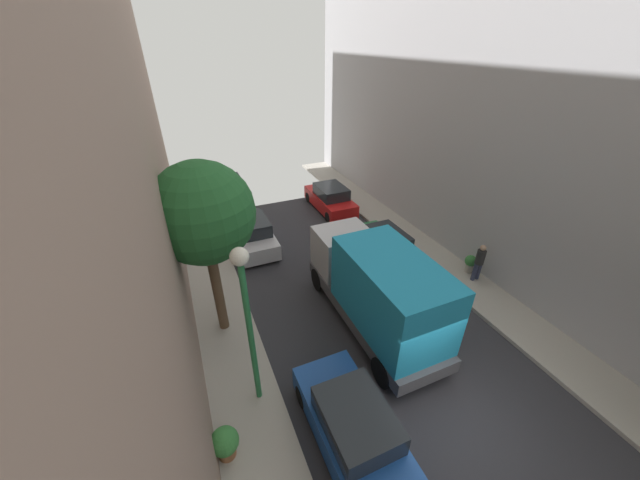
{
  "coord_description": "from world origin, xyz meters",
  "views": [
    {
      "loc": [
        -5.43,
        -3.65,
        9.19
      ],
      "look_at": [
        0.33,
        9.73,
        0.5
      ],
      "focal_mm": 19.11,
      "sensor_mm": 36.0,
      "label": 1
    }
  ],
  "objects_px": {
    "parked_car_left_1": "(354,428)",
    "parked_car_left_3": "(230,191)",
    "lamp_post": "(247,308)",
    "parked_car_right_2": "(330,199)",
    "parked_car_left_2": "(252,233)",
    "potted_plant_2": "(470,262)",
    "parked_car_right_1": "(384,247)",
    "street_tree_0": "(203,214)",
    "potted_plant_1": "(225,443)",
    "pedestrian": "(479,261)",
    "delivery_truck": "(376,287)"
  },
  "relations": [
    {
      "from": "parked_car_left_3",
      "to": "potted_plant_2",
      "type": "relative_size",
      "value": 5.15
    },
    {
      "from": "parked_car_left_2",
      "to": "potted_plant_1",
      "type": "bearing_deg",
      "value": -107.24
    },
    {
      "from": "parked_car_right_2",
      "to": "parked_car_left_3",
      "type": "bearing_deg",
      "value": 145.26
    },
    {
      "from": "parked_car_left_3",
      "to": "pedestrian",
      "type": "height_order",
      "value": "pedestrian"
    },
    {
      "from": "delivery_truck",
      "to": "lamp_post",
      "type": "relative_size",
      "value": 1.29
    },
    {
      "from": "parked_car_left_1",
      "to": "parked_car_left_2",
      "type": "relative_size",
      "value": 1.0
    },
    {
      "from": "parked_car_left_2",
      "to": "lamp_post",
      "type": "relative_size",
      "value": 0.82
    },
    {
      "from": "parked_car_left_1",
      "to": "potted_plant_1",
      "type": "height_order",
      "value": "parked_car_left_1"
    },
    {
      "from": "parked_car_right_2",
      "to": "potted_plant_2",
      "type": "distance_m",
      "value": 9.01
    },
    {
      "from": "parked_car_right_1",
      "to": "potted_plant_2",
      "type": "xyz_separation_m",
      "value": [
        2.9,
        -2.52,
        -0.09
      ]
    },
    {
      "from": "parked_car_left_2",
      "to": "parked_car_right_2",
      "type": "bearing_deg",
      "value": 23.24
    },
    {
      "from": "parked_car_right_2",
      "to": "potted_plant_1",
      "type": "bearing_deg",
      "value": -124.81
    },
    {
      "from": "parked_car_left_3",
      "to": "parked_car_left_1",
      "type": "bearing_deg",
      "value": -90.0
    },
    {
      "from": "parked_car_left_3",
      "to": "delivery_truck",
      "type": "xyz_separation_m",
      "value": [
        2.7,
        -13.35,
        1.07
      ]
    },
    {
      "from": "parked_car_left_3",
      "to": "parked_car_left_2",
      "type": "bearing_deg",
      "value": -90.0
    },
    {
      "from": "pedestrian",
      "to": "lamp_post",
      "type": "distance_m",
      "value": 10.48
    },
    {
      "from": "parked_car_left_1",
      "to": "parked_car_left_3",
      "type": "relative_size",
      "value": 1.0
    },
    {
      "from": "potted_plant_1",
      "to": "lamp_post",
      "type": "distance_m",
      "value": 3.36
    },
    {
      "from": "parked_car_right_1",
      "to": "potted_plant_1",
      "type": "xyz_separation_m",
      "value": [
        -8.45,
        -6.15,
        -0.05
      ]
    },
    {
      "from": "potted_plant_1",
      "to": "potted_plant_2",
      "type": "relative_size",
      "value": 1.14
    },
    {
      "from": "parked_car_right_1",
      "to": "parked_car_right_2",
      "type": "distance_m",
      "value": 6.01
    },
    {
      "from": "potted_plant_2",
      "to": "potted_plant_1",
      "type": "bearing_deg",
      "value": -162.27
    },
    {
      "from": "parked_car_right_2",
      "to": "potted_plant_1",
      "type": "xyz_separation_m",
      "value": [
        -8.45,
        -12.16,
        -0.05
      ]
    },
    {
      "from": "parked_car_right_1",
      "to": "lamp_post",
      "type": "xyz_separation_m",
      "value": [
        -7.3,
        -4.85,
        2.83
      ]
    },
    {
      "from": "parked_car_right_1",
      "to": "street_tree_0",
      "type": "distance_m",
      "value": 8.86
    },
    {
      "from": "pedestrian",
      "to": "street_tree_0",
      "type": "relative_size",
      "value": 0.28
    },
    {
      "from": "parked_car_left_1",
      "to": "pedestrian",
      "type": "bearing_deg",
      "value": 26.32
    },
    {
      "from": "pedestrian",
      "to": "potted_plant_2",
      "type": "height_order",
      "value": "pedestrian"
    },
    {
      "from": "potted_plant_1",
      "to": "potted_plant_2",
      "type": "bearing_deg",
      "value": 17.73
    },
    {
      "from": "potted_plant_1",
      "to": "potted_plant_2",
      "type": "xyz_separation_m",
      "value": [
        11.35,
        3.63,
        -0.04
      ]
    },
    {
      "from": "parked_car_left_2",
      "to": "delivery_truck",
      "type": "xyz_separation_m",
      "value": [
        2.7,
        -7.29,
        1.07
      ]
    },
    {
      "from": "parked_car_left_1",
      "to": "parked_car_right_1",
      "type": "xyz_separation_m",
      "value": [
        5.4,
        7.09,
        0.0
      ]
    },
    {
      "from": "lamp_post",
      "to": "parked_car_left_1",
      "type": "bearing_deg",
      "value": -49.66
    },
    {
      "from": "parked_car_left_2",
      "to": "pedestrian",
      "type": "height_order",
      "value": "pedestrian"
    },
    {
      "from": "parked_car_left_3",
      "to": "street_tree_0",
      "type": "distance_m",
      "value": 12.26
    },
    {
      "from": "parked_car_left_1",
      "to": "pedestrian",
      "type": "relative_size",
      "value": 2.44
    },
    {
      "from": "pedestrian",
      "to": "potted_plant_1",
      "type": "relative_size",
      "value": 1.85
    },
    {
      "from": "parked_car_right_1",
      "to": "lamp_post",
      "type": "relative_size",
      "value": 0.82
    },
    {
      "from": "parked_car_right_1",
      "to": "delivery_truck",
      "type": "height_order",
      "value": "delivery_truck"
    },
    {
      "from": "parked_car_left_3",
      "to": "parked_car_right_2",
      "type": "bearing_deg",
      "value": -34.74
    },
    {
      "from": "parked_car_right_2",
      "to": "pedestrian",
      "type": "xyz_separation_m",
      "value": [
        2.72,
        -9.08,
        0.35
      ]
    },
    {
      "from": "parked_car_left_2",
      "to": "lamp_post",
      "type": "xyz_separation_m",
      "value": [
        -1.9,
        -8.54,
        2.83
      ]
    },
    {
      "from": "parked_car_left_2",
      "to": "parked_car_right_1",
      "type": "distance_m",
      "value": 6.54
    },
    {
      "from": "lamp_post",
      "to": "parked_car_right_2",
      "type": "bearing_deg",
      "value": 56.09
    },
    {
      "from": "delivery_truck",
      "to": "potted_plant_2",
      "type": "relative_size",
      "value": 8.1
    },
    {
      "from": "street_tree_0",
      "to": "potted_plant_2",
      "type": "height_order",
      "value": "street_tree_0"
    },
    {
      "from": "delivery_truck",
      "to": "street_tree_0",
      "type": "bearing_deg",
      "value": 158.52
    },
    {
      "from": "potted_plant_2",
      "to": "lamp_post",
      "type": "xyz_separation_m",
      "value": [
        -10.2,
        -2.33,
        2.92
      ]
    },
    {
      "from": "parked_car_left_2",
      "to": "potted_plant_2",
      "type": "height_order",
      "value": "parked_car_left_2"
    },
    {
      "from": "street_tree_0",
      "to": "potted_plant_1",
      "type": "xyz_separation_m",
      "value": [
        -0.7,
        -4.54,
        -4.02
      ]
    }
  ]
}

